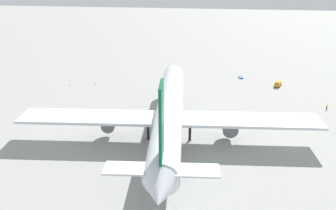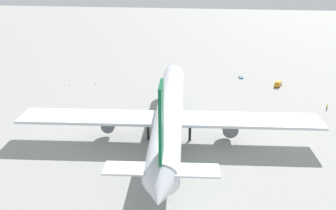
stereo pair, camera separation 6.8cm
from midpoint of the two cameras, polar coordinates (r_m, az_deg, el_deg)
ground_plane at (r=93.57m, az=0.22°, el=-4.83°), size 600.00×600.00×0.00m
airliner at (r=89.52m, az=0.24°, el=-1.25°), size 76.95×76.49×24.28m
service_van at (r=136.81m, az=17.53°, el=3.35°), size 5.11×3.36×1.97m
baggage_cart_0 at (r=143.77m, az=11.83°, el=4.47°), size 3.56×1.85×0.40m
ground_worker_0 at (r=120.30m, az=24.57°, el=-0.23°), size 0.52×0.52×1.73m
traffic_cone_1 at (r=107.27m, az=22.20°, el=-2.78°), size 0.36×0.36×0.55m
traffic_cone_2 at (r=136.83m, az=-15.81°, el=3.22°), size 0.36×0.36×0.55m
traffic_cone_4 at (r=135.48m, az=-11.84°, el=3.40°), size 0.36×0.36×0.55m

